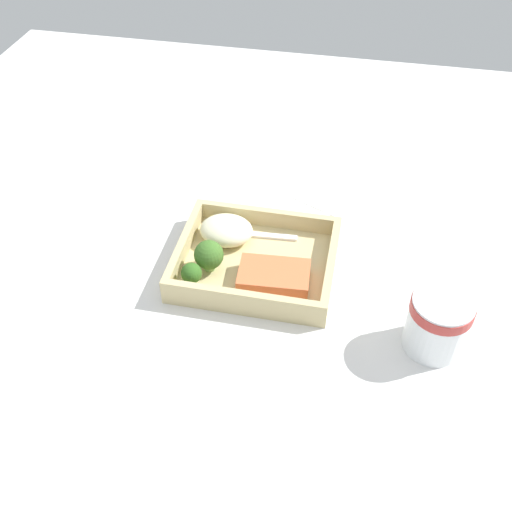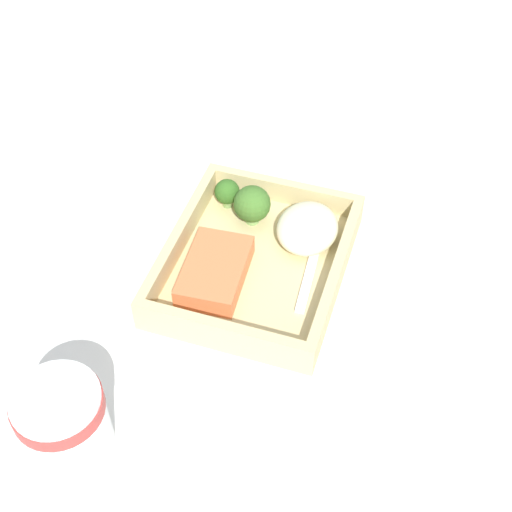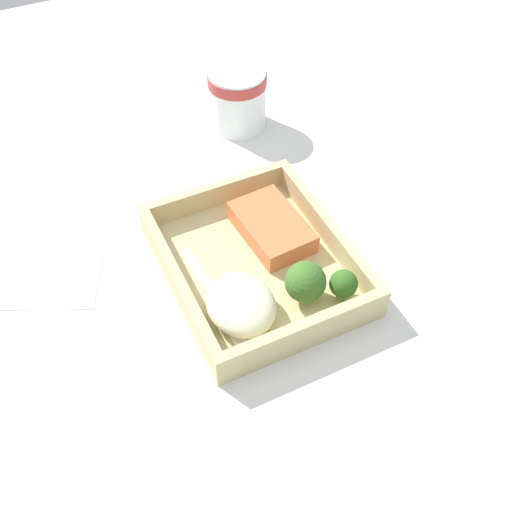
{
  "view_description": "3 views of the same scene",
  "coord_description": "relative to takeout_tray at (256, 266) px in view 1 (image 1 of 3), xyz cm",
  "views": [
    {
      "loc": [
        -13.87,
        67.47,
        67.24
      ],
      "look_at": [
        0.0,
        0.0,
        2.7
      ],
      "focal_mm": 42.0,
      "sensor_mm": 36.0,
      "label": 1
    },
    {
      "loc": [
        -53.89,
        -17.42,
        64.9
      ],
      "look_at": [
        0.0,
        0.0,
        2.7
      ],
      "focal_mm": 50.0,
      "sensor_mm": 36.0,
      "label": 2
    },
    {
      "loc": [
        41.63,
        -19.95,
        55.55
      ],
      "look_at": [
        0.0,
        0.0,
        2.7
      ],
      "focal_mm": 42.0,
      "sensor_mm": 36.0,
      "label": 3
    }
  ],
  "objects": [
    {
      "name": "broccoli_floret_1",
      "position": [
        8.6,
        6.64,
        2.91
      ],
      "size": [
        3.22,
        3.22,
        4.03
      ],
      "color": "#769953",
      "rests_on": "takeout_tray"
    },
    {
      "name": "ground_plane",
      "position": [
        0.0,
        0.0,
        -1.6
      ],
      "size": [
        160.0,
        160.0,
        2.0
      ],
      "primitive_type": "cube",
      "color": "silver"
    },
    {
      "name": "fork",
      "position": [
        3.41,
        -6.3,
        0.82
      ],
      "size": [
        15.88,
        2.75,
        0.44
      ],
      "color": "white",
      "rests_on": "takeout_tray"
    },
    {
      "name": "mashed_potatoes",
      "position": [
        5.94,
        -4.66,
        2.51
      ],
      "size": [
        8.8,
        7.45,
        3.82
      ],
      "primitive_type": "ellipsoid",
      "color": "beige",
      "rests_on": "takeout_tray"
    },
    {
      "name": "salmon_fillet",
      "position": [
        -3.59,
        3.85,
        1.92
      ],
      "size": [
        11.25,
        7.61,
        2.64
      ],
      "primitive_type": "cube",
      "rotation": [
        0.0,
        0.0,
        0.07
      ],
      "color": "#E36D40",
      "rests_on": "takeout_tray"
    },
    {
      "name": "receipt_slip",
      "position": [
        -9.39,
        -22.63,
        -0.48
      ],
      "size": [
        13.08,
        14.25,
        0.24
      ],
      "primitive_type": "cube",
      "rotation": [
        0.0,
        0.0,
        -0.44
      ],
      "color": "white",
      "rests_on": "ground_plane"
    },
    {
      "name": "tray_rim",
      "position": [
        0.0,
        0.0,
        2.18
      ],
      "size": [
        24.81,
        20.62,
        3.15
      ],
      "color": "#C8B580",
      "rests_on": "takeout_tray"
    },
    {
      "name": "takeout_tray",
      "position": [
        0.0,
        0.0,
        0.0
      ],
      "size": [
        24.81,
        20.62,
        1.2
      ],
      "primitive_type": "cube",
      "color": "#C8B580",
      "rests_on": "ground_plane"
    },
    {
      "name": "broccoli_floret_2",
      "position": [
        6.89,
        2.73,
        3.45
      ],
      "size": [
        4.64,
        4.64,
        5.28
      ],
      "color": "#74A25A",
      "rests_on": "takeout_tray"
    },
    {
      "name": "paper_cup",
      "position": [
        -27.48,
        10.16,
        4.42
      ],
      "size": [
        8.57,
        8.57,
        8.99
      ],
      "color": "white",
      "rests_on": "ground_plane"
    }
  ]
}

